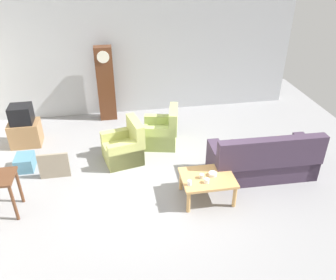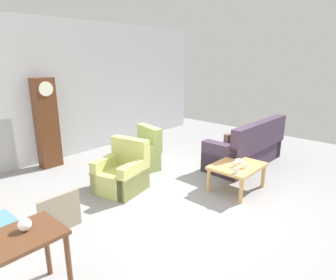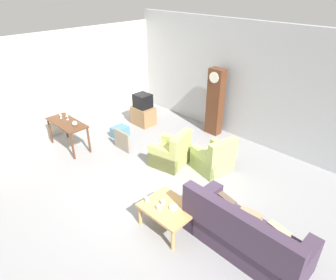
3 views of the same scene
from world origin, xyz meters
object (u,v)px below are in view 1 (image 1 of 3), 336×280
tv_crt (21,114)px  cup_white_porcelain (207,181)px  armchair_olive_far (162,133)px  armchair_olive_near (124,148)px  grandfather_clock (106,84)px  framed_picture_leaning (54,166)px  storage_box_blue (25,162)px  bowl_white_stacked (213,174)px  coffee_table_wood (208,180)px  tv_stand_cabinet (26,133)px  cup_cream_tall (202,176)px  cup_blue_rimmed (190,183)px  couch_floral (263,161)px

tv_crt → cup_white_porcelain: 4.55m
armchair_olive_far → armchair_olive_near: bearing=-149.5°
grandfather_clock → framed_picture_leaning: grandfather_clock is taller
armchair_olive_near → storage_box_blue: size_ratio=2.07×
armchair_olive_far → bowl_white_stacked: size_ratio=6.18×
coffee_table_wood → cup_white_porcelain: size_ratio=10.83×
coffee_table_wood → framed_picture_leaning: size_ratio=1.60×
storage_box_blue → bowl_white_stacked: bowl_white_stacked is taller
framed_picture_leaning → storage_box_blue: size_ratio=1.33×
bowl_white_stacked → tv_stand_cabinet: bearing=145.5°
armchair_olive_near → armchair_olive_far: 1.05m
armchair_olive_near → grandfather_clock: 2.26m
cup_cream_tall → coffee_table_wood: bearing=8.9°
coffee_table_wood → cup_blue_rimmed: bearing=-154.7°
bowl_white_stacked → cup_white_porcelain: bearing=-130.8°
tv_crt → tv_stand_cabinet: bearing=0.0°
armchair_olive_far → cup_blue_rimmed: armchair_olive_far is taller
armchair_olive_near → bowl_white_stacked: size_ratio=6.17×
couch_floral → armchair_olive_near: bearing=158.6°
storage_box_blue → cup_blue_rimmed: (3.14, -1.74, 0.37)m
cup_blue_rimmed → bowl_white_stacked: bearing=23.0°
storage_box_blue → cup_cream_tall: size_ratio=5.27×
armchair_olive_near → armchair_olive_far: bearing=30.5°
cup_white_porcelain → cup_cream_tall: (-0.05, 0.15, -0.00)m
tv_stand_cabinet → bowl_white_stacked: 4.57m
tv_stand_cabinet → cup_white_porcelain: (3.60, -2.78, 0.23)m
armchair_olive_near → bowl_white_stacked: (1.53, -1.52, 0.20)m
cup_cream_tall → cup_white_porcelain: bearing=-70.9°
cup_cream_tall → armchair_olive_far: bearing=100.9°
couch_floral → coffee_table_wood: couch_floral is taller
grandfather_clock → cup_cream_tall: bearing=-66.4°
grandfather_clock → tv_crt: size_ratio=4.06×
armchair_olive_far → tv_stand_cabinet: 3.19m
tv_crt → couch_floral: bearing=-23.2°
couch_floral → grandfather_clock: size_ratio=1.09×
bowl_white_stacked → armchair_olive_near: bearing=135.1°
coffee_table_wood → framed_picture_leaning: framed_picture_leaning is taller
tv_stand_cabinet → cup_cream_tall: (3.54, -2.63, 0.23)m
tv_stand_cabinet → bowl_white_stacked: tv_stand_cabinet is taller
framed_picture_leaning → tv_crt: bearing=118.6°
bowl_white_stacked → couch_floral: bearing=21.1°
tv_stand_cabinet → framed_picture_leaning: bearing=-61.4°
armchair_olive_near → framed_picture_leaning: armchair_olive_near is taller
grandfather_clock → armchair_olive_near: bearing=-81.9°
tv_stand_cabinet → framed_picture_leaning: tv_stand_cabinet is taller
framed_picture_leaning → tv_stand_cabinet: bearing=118.6°
coffee_table_wood → cup_blue_rimmed: 0.44m
couch_floral → armchair_olive_far: couch_floral is taller
coffee_table_wood → framed_picture_leaning: bearing=158.3°
bowl_white_stacked → storage_box_blue: bearing=157.0°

